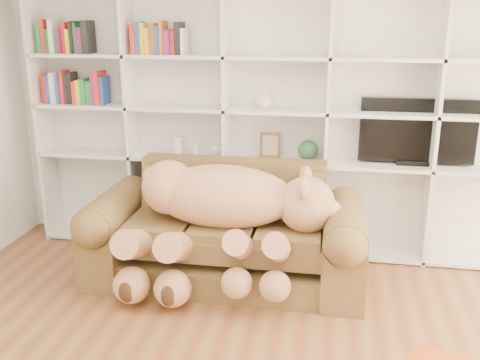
# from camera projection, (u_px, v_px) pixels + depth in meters

# --- Properties ---
(wall_back) EXTENTS (5.00, 0.02, 2.70)m
(wall_back) POSITION_uv_depth(u_px,v_px,m) (279.00, 101.00, 4.80)
(wall_back) COLOR white
(wall_back) RESTS_ON floor
(bookshelf) EXTENTS (4.43, 0.35, 2.40)m
(bookshelf) POSITION_uv_depth(u_px,v_px,m) (250.00, 108.00, 4.72)
(bookshelf) COLOR white
(bookshelf) RESTS_ON floor
(sofa) EXTENTS (2.20, 0.95, 0.93)m
(sofa) POSITION_uv_depth(u_px,v_px,m) (226.00, 237.00, 4.37)
(sofa) COLOR brown
(sofa) RESTS_ON floor
(teddy_bear) EXTENTS (1.67, 0.91, 0.97)m
(teddy_bear) POSITION_uv_depth(u_px,v_px,m) (222.00, 211.00, 4.10)
(teddy_bear) COLOR tan
(teddy_bear) RESTS_ON sofa
(throw_pillow) EXTENTS (0.41, 0.31, 0.38)m
(throw_pillow) POSITION_uv_depth(u_px,v_px,m) (170.00, 193.00, 4.51)
(throw_pillow) COLOR #4F0D1F
(throw_pillow) RESTS_ON sofa
(tv) EXTENTS (0.96, 0.18, 0.57)m
(tv) POSITION_uv_depth(u_px,v_px,m) (417.00, 132.00, 4.52)
(tv) COLOR black
(tv) RESTS_ON bookshelf
(picture_frame) EXTENTS (0.18, 0.04, 0.23)m
(picture_frame) POSITION_uv_depth(u_px,v_px,m) (270.00, 145.00, 4.73)
(picture_frame) COLOR #53301C
(picture_frame) RESTS_ON bookshelf
(green_vase) EXTENTS (0.18, 0.18, 0.18)m
(green_vase) POSITION_uv_depth(u_px,v_px,m) (308.00, 150.00, 4.68)
(green_vase) COLOR #29512F
(green_vase) RESTS_ON bookshelf
(figurine_tall) EXTENTS (0.09, 0.09, 0.18)m
(figurine_tall) POSITION_uv_depth(u_px,v_px,m) (177.00, 145.00, 4.88)
(figurine_tall) COLOR silver
(figurine_tall) RESTS_ON bookshelf
(figurine_short) EXTENTS (0.08, 0.08, 0.11)m
(figurine_short) POSITION_uv_depth(u_px,v_px,m) (195.00, 150.00, 4.86)
(figurine_short) COLOR silver
(figurine_short) RESTS_ON bookshelf
(snow_globe) EXTENTS (0.11, 0.11, 0.11)m
(snow_globe) POSITION_uv_depth(u_px,v_px,m) (217.00, 150.00, 4.83)
(snow_globe) COLOR silver
(snow_globe) RESTS_ON bookshelf
(shelf_vase) EXTENTS (0.20, 0.20, 0.17)m
(shelf_vase) POSITION_uv_depth(u_px,v_px,m) (264.00, 99.00, 4.62)
(shelf_vase) COLOR beige
(shelf_vase) RESTS_ON bookshelf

